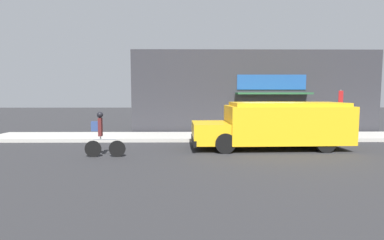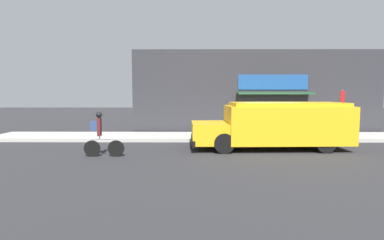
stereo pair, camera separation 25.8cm
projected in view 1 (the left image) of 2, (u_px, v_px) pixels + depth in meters
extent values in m
plane|color=#2B2B2D|center=(269.00, 142.00, 14.45)|extent=(70.00, 70.00, 0.00)
cube|color=#ADAAA3|center=(262.00, 137.00, 15.72)|extent=(28.00, 2.58, 0.17)
cube|color=#2D2D33|center=(256.00, 92.00, 17.08)|extent=(14.25, 0.18, 4.81)
cube|color=#1E4C93|center=(272.00, 82.00, 16.93)|extent=(3.91, 0.05, 0.84)
cube|color=#235633|center=(273.00, 93.00, 16.55)|extent=(4.11, 0.92, 0.10)
cube|color=yellow|center=(286.00, 124.00, 12.74)|extent=(5.08, 2.37, 1.55)
cube|color=yellow|center=(210.00, 133.00, 12.63)|extent=(1.55, 2.07, 0.85)
cube|color=yellow|center=(287.00, 104.00, 12.67)|extent=(4.68, 2.18, 0.15)
cube|color=black|center=(194.00, 140.00, 12.63)|extent=(0.19, 2.16, 0.24)
cube|color=red|center=(247.00, 120.00, 14.02)|extent=(0.04, 0.44, 0.44)
cylinder|color=black|center=(219.00, 136.00, 13.61)|extent=(0.81, 0.29, 0.80)
cylinder|color=black|center=(225.00, 143.00, 11.74)|extent=(0.81, 0.29, 0.80)
cylinder|color=black|center=(306.00, 136.00, 13.79)|extent=(0.81, 0.29, 0.80)
cylinder|color=black|center=(326.00, 143.00, 11.92)|extent=(0.81, 0.29, 0.80)
cylinder|color=black|center=(117.00, 149.00, 11.09)|extent=(0.61, 0.05, 0.61)
cylinder|color=black|center=(93.00, 149.00, 11.07)|extent=(0.61, 0.05, 0.61)
cylinder|color=#999EA3|center=(105.00, 139.00, 11.05)|extent=(0.85, 0.05, 0.04)
cylinder|color=#999EA3|center=(101.00, 138.00, 11.04)|extent=(0.04, 0.04, 0.12)
cube|color=#561E1E|center=(100.00, 127.00, 11.00)|extent=(0.12, 0.20, 0.67)
sphere|color=black|center=(100.00, 115.00, 10.96)|extent=(0.23, 0.23, 0.23)
cube|color=navy|center=(95.00, 126.00, 10.99)|extent=(0.26, 0.14, 0.36)
cylinder|color=slate|center=(340.00, 113.00, 15.11)|extent=(0.07, 0.07, 2.36)
cube|color=red|center=(341.00, 97.00, 14.99)|extent=(0.45, 0.45, 0.60)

